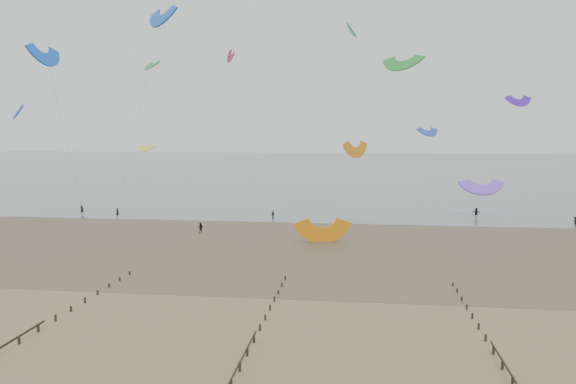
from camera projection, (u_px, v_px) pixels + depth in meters
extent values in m
plane|color=brown|center=(224.00, 314.00, 50.57)|extent=(500.00, 500.00, 0.00)
plane|color=#475654|center=(332.00, 167.00, 247.72)|extent=(500.00, 500.00, 0.00)
plane|color=#473A28|center=(279.00, 239.00, 85.07)|extent=(500.00, 500.00, 0.00)
ellipsoid|color=slate|center=(131.00, 254.00, 74.54)|extent=(23.60, 14.36, 0.01)
ellipsoid|color=slate|center=(359.00, 237.00, 86.51)|extent=(33.64, 18.32, 0.01)
ellipsoid|color=slate|center=(50.00, 227.00, 95.06)|extent=(26.95, 14.22, 0.01)
cube|color=black|center=(19.00, 341.00, 43.39)|extent=(0.16, 0.16, 0.68)
cube|color=black|center=(38.00, 329.00, 45.98)|extent=(0.16, 0.16, 0.65)
cube|color=black|center=(56.00, 318.00, 48.58)|extent=(0.16, 0.16, 0.62)
cube|color=black|center=(71.00, 309.00, 51.18)|extent=(0.16, 0.16, 0.59)
cube|color=black|center=(85.00, 300.00, 53.77)|extent=(0.16, 0.16, 0.57)
cube|color=black|center=(98.00, 293.00, 56.37)|extent=(0.16, 0.16, 0.54)
cube|color=black|center=(109.00, 286.00, 58.96)|extent=(0.16, 0.16, 0.51)
cube|color=black|center=(120.00, 279.00, 61.56)|extent=(0.16, 0.16, 0.48)
cube|color=black|center=(129.00, 273.00, 64.15)|extent=(0.16, 0.16, 0.45)
cube|color=black|center=(231.00, 384.00, 35.92)|extent=(0.16, 0.16, 0.74)
cube|color=black|center=(240.00, 367.00, 38.52)|extent=(0.16, 0.16, 0.71)
cube|color=black|center=(247.00, 352.00, 41.11)|extent=(0.16, 0.16, 0.68)
cube|color=black|center=(254.00, 339.00, 43.71)|extent=(0.16, 0.16, 0.65)
cube|color=black|center=(260.00, 328.00, 46.30)|extent=(0.16, 0.16, 0.62)
cube|color=black|center=(265.00, 317.00, 48.90)|extent=(0.16, 0.16, 0.59)
cube|color=black|center=(270.00, 308.00, 51.50)|extent=(0.16, 0.16, 0.57)
cube|color=black|center=(274.00, 300.00, 54.09)|extent=(0.16, 0.16, 0.54)
cube|color=black|center=(278.00, 292.00, 56.69)|extent=(0.16, 0.16, 0.51)
cube|color=black|center=(282.00, 285.00, 59.28)|extent=(0.16, 0.16, 0.48)
cube|color=black|center=(285.00, 279.00, 61.88)|extent=(0.16, 0.16, 0.45)
cube|color=black|center=(513.00, 382.00, 36.24)|extent=(0.16, 0.16, 0.71)
cube|color=black|center=(502.00, 365.00, 38.84)|extent=(0.16, 0.16, 0.68)
cube|color=black|center=(493.00, 351.00, 41.43)|extent=(0.16, 0.16, 0.65)
cube|color=black|center=(486.00, 338.00, 44.03)|extent=(0.16, 0.16, 0.62)
cube|color=black|center=(479.00, 326.00, 46.62)|extent=(0.16, 0.16, 0.59)
cube|color=black|center=(472.00, 316.00, 49.22)|extent=(0.16, 0.16, 0.57)
cube|color=black|center=(467.00, 307.00, 51.82)|extent=(0.16, 0.16, 0.54)
cube|color=black|center=(462.00, 299.00, 54.41)|extent=(0.16, 0.16, 0.51)
cube|color=black|center=(457.00, 291.00, 57.01)|extent=(0.16, 0.16, 0.48)
cube|color=black|center=(453.00, 284.00, 59.60)|extent=(0.16, 0.16, 0.45)
imported|color=black|center=(117.00, 212.00, 106.29)|extent=(0.68, 0.47, 1.77)
imported|color=black|center=(273.00, 215.00, 104.00)|extent=(0.77, 0.99, 1.57)
imported|color=black|center=(476.00, 213.00, 106.08)|extent=(1.70, 1.34, 1.80)
imported|color=black|center=(201.00, 228.00, 89.68)|extent=(0.96, 0.82, 1.72)
imported|color=black|center=(575.00, 221.00, 96.82)|extent=(0.98, 0.98, 1.60)
imported|color=black|center=(82.00, 209.00, 110.09)|extent=(0.76, 0.58, 1.88)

